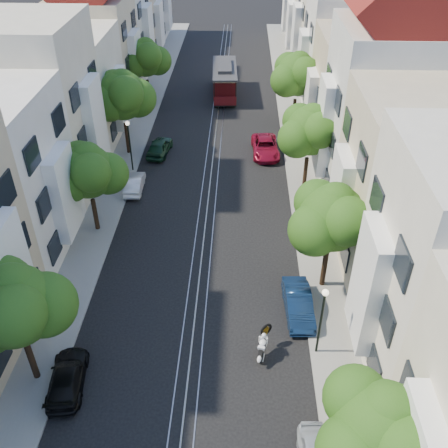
# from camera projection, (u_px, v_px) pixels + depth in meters

# --- Properties ---
(ground) EXTENTS (200.00, 200.00, 0.00)m
(ground) POSITION_uv_depth(u_px,v_px,m) (215.00, 139.00, 44.78)
(ground) COLOR black
(ground) RESTS_ON ground
(sidewalk_east) EXTENTS (2.50, 80.00, 0.12)m
(sidewalk_east) POSITION_uv_depth(u_px,v_px,m) (296.00, 140.00, 44.54)
(sidewalk_east) COLOR gray
(sidewalk_east) RESTS_ON ground
(sidewalk_west) EXTENTS (2.50, 80.00, 0.12)m
(sidewalk_west) POSITION_uv_depth(u_px,v_px,m) (135.00, 137.00, 44.96)
(sidewalk_west) COLOR gray
(sidewalk_west) RESTS_ON ground
(rail_left) EXTENTS (0.06, 80.00, 0.02)m
(rail_left) POSITION_uv_depth(u_px,v_px,m) (209.00, 139.00, 44.79)
(rail_left) COLOR gray
(rail_left) RESTS_ON ground
(rail_slot) EXTENTS (0.06, 80.00, 0.02)m
(rail_slot) POSITION_uv_depth(u_px,v_px,m) (215.00, 139.00, 44.78)
(rail_slot) COLOR gray
(rail_slot) RESTS_ON ground
(rail_right) EXTENTS (0.06, 80.00, 0.02)m
(rail_right) POSITION_uv_depth(u_px,v_px,m) (221.00, 139.00, 44.76)
(rail_right) COLOR gray
(rail_right) RESTS_ON ground
(lane_line) EXTENTS (0.08, 80.00, 0.01)m
(lane_line) POSITION_uv_depth(u_px,v_px,m) (215.00, 139.00, 44.78)
(lane_line) COLOR tan
(lane_line) RESTS_ON ground
(townhouses_east) EXTENTS (7.75, 72.00, 12.00)m
(townhouses_east) POSITION_uv_depth(u_px,v_px,m) (357.00, 85.00, 41.35)
(townhouses_east) COLOR beige
(townhouses_east) RESTS_ON ground
(townhouses_west) EXTENTS (7.75, 72.00, 11.76)m
(townhouses_west) POSITION_uv_depth(u_px,v_px,m) (74.00, 83.00, 42.10)
(townhouses_west) COLOR silver
(townhouses_west) RESTS_ON ground
(tree_e_a) EXTENTS (4.72, 3.87, 6.27)m
(tree_e_a) POSITION_uv_depth(u_px,v_px,m) (382.00, 432.00, 16.82)
(tree_e_a) COLOR black
(tree_e_a) RESTS_ON ground
(tree_e_b) EXTENTS (4.93, 4.08, 6.68)m
(tree_e_b) POSITION_uv_depth(u_px,v_px,m) (333.00, 219.00, 26.37)
(tree_e_b) COLOR black
(tree_e_b) RESTS_ON ground
(tree_e_c) EXTENTS (4.84, 3.99, 6.52)m
(tree_e_c) POSITION_uv_depth(u_px,v_px,m) (311.00, 132.00, 35.38)
(tree_e_c) COLOR black
(tree_e_c) RESTS_ON ground
(tree_e_d) EXTENTS (5.01, 4.16, 6.85)m
(tree_e_d) POSITION_uv_depth(u_px,v_px,m) (298.00, 75.00, 44.15)
(tree_e_d) COLOR black
(tree_e_d) RESTS_ON ground
(tree_w_a) EXTENTS (4.93, 4.08, 6.68)m
(tree_w_a) POSITION_uv_depth(u_px,v_px,m) (15.00, 307.00, 21.10)
(tree_w_a) COLOR black
(tree_w_a) RESTS_ON ground
(tree_w_b) EXTENTS (4.72, 3.87, 6.27)m
(tree_w_b) POSITION_uv_depth(u_px,v_px,m) (89.00, 173.00, 31.04)
(tree_w_b) COLOR black
(tree_w_b) RESTS_ON ground
(tree_w_c) EXTENTS (5.13, 4.28, 7.09)m
(tree_w_c) POSITION_uv_depth(u_px,v_px,m) (123.00, 96.00, 39.58)
(tree_w_c) COLOR black
(tree_w_c) RESTS_ON ground
(tree_w_d) EXTENTS (4.84, 3.99, 6.52)m
(tree_w_d) POSITION_uv_depth(u_px,v_px,m) (146.00, 59.00, 48.78)
(tree_w_d) COLOR black
(tree_w_d) RESTS_ON ground
(lamp_east) EXTENTS (0.32, 0.32, 4.16)m
(lamp_east) POSITION_uv_depth(u_px,v_px,m) (322.00, 312.00, 23.46)
(lamp_east) COLOR black
(lamp_east) RESTS_ON ground
(lamp_west) EXTENTS (0.32, 0.32, 4.16)m
(lamp_west) POSITION_uv_depth(u_px,v_px,m) (129.00, 139.00, 38.44)
(lamp_west) COLOR black
(lamp_west) RESTS_ON ground
(sportbike_rider) EXTENTS (0.78, 1.68, 1.53)m
(sportbike_rider) POSITION_uv_depth(u_px,v_px,m) (263.00, 343.00, 24.56)
(sportbike_rider) COLOR black
(sportbike_rider) RESTS_ON ground
(cable_car) EXTENTS (2.81, 7.97, 3.02)m
(cable_car) POSITION_uv_depth(u_px,v_px,m) (225.00, 79.00, 52.37)
(cable_car) COLOR black
(cable_car) RESTS_ON ground
(parked_car_e_mid) EXTENTS (1.63, 4.04, 1.30)m
(parked_car_e_mid) POSITION_uv_depth(u_px,v_px,m) (298.00, 304.00, 27.00)
(parked_car_e_mid) COLOR #0C1F3D
(parked_car_e_mid) RESTS_ON ground
(parked_car_e_far) EXTENTS (2.40, 4.78, 1.30)m
(parked_car_e_far) POSITION_uv_depth(u_px,v_px,m) (265.00, 147.00, 42.09)
(parked_car_e_far) COLOR maroon
(parked_car_e_far) RESTS_ON ground
(parked_car_w_near) EXTENTS (2.03, 4.05, 1.13)m
(parked_car_w_near) POSITION_uv_depth(u_px,v_px,m) (67.00, 377.00, 23.22)
(parked_car_w_near) COLOR black
(parked_car_w_near) RESTS_ON ground
(parked_car_w_mid) EXTENTS (1.34, 3.52, 1.15)m
(parked_car_w_mid) POSITION_uv_depth(u_px,v_px,m) (135.00, 183.00, 37.40)
(parked_car_w_mid) COLOR silver
(parked_car_w_mid) RESTS_ON ground
(parked_car_w_far) EXTENTS (2.03, 4.08, 1.34)m
(parked_car_w_far) POSITION_uv_depth(u_px,v_px,m) (159.00, 147.00, 42.12)
(parked_car_w_far) COLOR #143421
(parked_car_w_far) RESTS_ON ground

